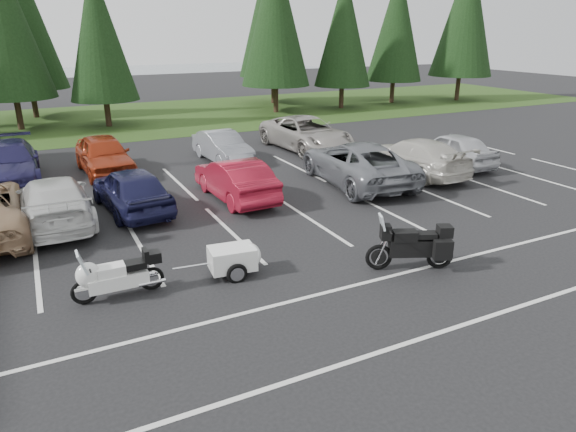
{
  "coord_description": "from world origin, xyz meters",
  "views": [
    {
      "loc": [
        -4.46,
        -12.65,
        5.83
      ],
      "look_at": [
        1.65,
        -0.5,
        0.86
      ],
      "focal_mm": 32.0,
      "sensor_mm": 36.0,
      "label": 1
    }
  ],
  "objects_px": {
    "car_far_2": "(104,155)",
    "touring_motorcycle": "(117,272)",
    "car_near_6": "(357,163)",
    "cargo_trailer": "(232,261)",
    "car_near_4": "(131,189)",
    "car_near_7": "(414,157)",
    "car_far_4": "(306,134)",
    "adventure_motorcycle": "(411,242)",
    "car_near_5": "(235,179)",
    "car_near_8": "(452,149)",
    "car_far_1": "(8,163)",
    "car_far_3": "(223,147)",
    "car_near_3": "(54,201)"
  },
  "relations": [
    {
      "from": "car_near_6",
      "to": "car_far_2",
      "type": "relative_size",
      "value": 1.27
    },
    {
      "from": "car_near_3",
      "to": "car_far_3",
      "type": "distance_m",
      "value": 9.23
    },
    {
      "from": "adventure_motorcycle",
      "to": "car_near_6",
      "type": "bearing_deg",
      "value": 90.06
    },
    {
      "from": "car_near_6",
      "to": "cargo_trailer",
      "type": "bearing_deg",
      "value": 42.32
    },
    {
      "from": "car_far_2",
      "to": "cargo_trailer",
      "type": "bearing_deg",
      "value": -86.31
    },
    {
      "from": "adventure_motorcycle",
      "to": "touring_motorcycle",
      "type": "bearing_deg",
      "value": -170.94
    },
    {
      "from": "car_far_4",
      "to": "cargo_trailer",
      "type": "height_order",
      "value": "car_far_4"
    },
    {
      "from": "car_far_1",
      "to": "touring_motorcycle",
      "type": "xyz_separation_m",
      "value": [
        2.27,
        -11.6,
        -0.16
      ]
    },
    {
      "from": "car_near_7",
      "to": "car_far_4",
      "type": "relative_size",
      "value": 0.89
    },
    {
      "from": "car_near_7",
      "to": "car_far_3",
      "type": "distance_m",
      "value": 8.66
    },
    {
      "from": "car_near_7",
      "to": "car_far_4",
      "type": "height_order",
      "value": "car_far_4"
    },
    {
      "from": "car_far_2",
      "to": "car_far_4",
      "type": "xyz_separation_m",
      "value": [
        9.89,
        0.21,
        0.02
      ]
    },
    {
      "from": "car_near_8",
      "to": "adventure_motorcycle",
      "type": "relative_size",
      "value": 1.75
    },
    {
      "from": "car_near_8",
      "to": "cargo_trailer",
      "type": "height_order",
      "value": "car_near_8"
    },
    {
      "from": "car_far_2",
      "to": "touring_motorcycle",
      "type": "height_order",
      "value": "car_far_2"
    },
    {
      "from": "touring_motorcycle",
      "to": "adventure_motorcycle",
      "type": "xyz_separation_m",
      "value": [
        6.91,
        -1.84,
        0.13
      ]
    },
    {
      "from": "car_far_3",
      "to": "touring_motorcycle",
      "type": "bearing_deg",
      "value": -124.61
    },
    {
      "from": "car_near_7",
      "to": "car_far_3",
      "type": "xyz_separation_m",
      "value": [
        -6.43,
        5.79,
        -0.08
      ]
    },
    {
      "from": "car_near_5",
      "to": "car_near_8",
      "type": "xyz_separation_m",
      "value": [
        10.49,
        0.19,
        0.01
      ]
    },
    {
      "from": "car_near_6",
      "to": "touring_motorcycle",
      "type": "xyz_separation_m",
      "value": [
        -10.1,
        -5.34,
        -0.2
      ]
    },
    {
      "from": "cargo_trailer",
      "to": "touring_motorcycle",
      "type": "bearing_deg",
      "value": -176.35
    },
    {
      "from": "car_near_3",
      "to": "car_far_1",
      "type": "height_order",
      "value": "car_far_1"
    },
    {
      "from": "cargo_trailer",
      "to": "adventure_motorcycle",
      "type": "bearing_deg",
      "value": -16.3
    },
    {
      "from": "touring_motorcycle",
      "to": "cargo_trailer",
      "type": "height_order",
      "value": "touring_motorcycle"
    },
    {
      "from": "car_far_1",
      "to": "car_far_2",
      "type": "bearing_deg",
      "value": -2.82
    },
    {
      "from": "car_near_5",
      "to": "car_far_1",
      "type": "relative_size",
      "value": 0.82
    },
    {
      "from": "car_near_6",
      "to": "cargo_trailer",
      "type": "distance_m",
      "value": 9.18
    },
    {
      "from": "car_near_3",
      "to": "car_far_3",
      "type": "height_order",
      "value": "car_near_3"
    },
    {
      "from": "car_far_2",
      "to": "car_far_4",
      "type": "relative_size",
      "value": 0.8
    },
    {
      "from": "cargo_trailer",
      "to": "car_far_1",
      "type": "bearing_deg",
      "value": 119.26
    },
    {
      "from": "car_near_8",
      "to": "car_far_1",
      "type": "height_order",
      "value": "car_far_1"
    },
    {
      "from": "adventure_motorcycle",
      "to": "cargo_trailer",
      "type": "bearing_deg",
      "value": -178.44
    },
    {
      "from": "car_far_2",
      "to": "car_far_3",
      "type": "relative_size",
      "value": 1.13
    },
    {
      "from": "car_near_3",
      "to": "cargo_trailer",
      "type": "relative_size",
      "value": 3.17
    },
    {
      "from": "car_near_3",
      "to": "car_far_4",
      "type": "height_order",
      "value": "car_far_4"
    },
    {
      "from": "car_near_8",
      "to": "cargo_trailer",
      "type": "bearing_deg",
      "value": 25.27
    },
    {
      "from": "car_far_3",
      "to": "car_far_4",
      "type": "bearing_deg",
      "value": 1.4
    },
    {
      "from": "car_near_4",
      "to": "car_near_7",
      "type": "height_order",
      "value": "car_near_4"
    },
    {
      "from": "car_near_4",
      "to": "car_far_3",
      "type": "distance_m",
      "value": 7.33
    },
    {
      "from": "car_near_8",
      "to": "car_far_1",
      "type": "distance_m",
      "value": 18.73
    },
    {
      "from": "car_far_1",
      "to": "car_far_2",
      "type": "distance_m",
      "value": 3.62
    },
    {
      "from": "car_near_6",
      "to": "car_far_1",
      "type": "relative_size",
      "value": 1.09
    },
    {
      "from": "car_near_4",
      "to": "cargo_trailer",
      "type": "relative_size",
      "value": 2.78
    },
    {
      "from": "car_near_5",
      "to": "car_far_4",
      "type": "relative_size",
      "value": 0.76
    },
    {
      "from": "car_near_5",
      "to": "cargo_trailer",
      "type": "relative_size",
      "value": 2.76
    },
    {
      "from": "car_near_3",
      "to": "car_near_8",
      "type": "distance_m",
      "value": 16.49
    },
    {
      "from": "car_near_3",
      "to": "car_far_2",
      "type": "distance_m",
      "value": 6.06
    },
    {
      "from": "car_near_5",
      "to": "touring_motorcycle",
      "type": "relative_size",
      "value": 1.96
    },
    {
      "from": "car_far_2",
      "to": "car_near_4",
      "type": "bearing_deg",
      "value": -92.2
    },
    {
      "from": "car_near_6",
      "to": "car_far_2",
      "type": "height_order",
      "value": "car_near_6"
    }
  ]
}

